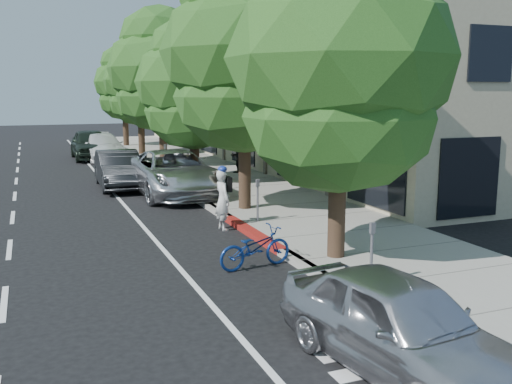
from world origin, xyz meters
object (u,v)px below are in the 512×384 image
cyclist (223,200)px  white_pickup (102,147)px  street_tree_4 (140,82)px  dark_suv_far (91,144)px  bicycle (255,248)px  pedestrian (236,155)px  dark_sedan (119,169)px  street_tree_3 (161,70)px  street_tree_5 (124,84)px  street_tree_2 (193,84)px  near_car_a (399,324)px  street_tree_0 (340,64)px  silver_suv (174,173)px  street_tree_1 (244,55)px

cyclist → white_pickup: bearing=-1.7°
street_tree_4 → dark_suv_far: (-3.10, -0.50, -3.62)m
bicycle → pedestrian: bearing=-26.7°
dark_sedan → white_pickup: 10.27m
street_tree_3 → street_tree_5: street_tree_3 is taller
street_tree_5 → street_tree_4: bearing=-90.0°
pedestrian → street_tree_5: bearing=-116.3°
bicycle → dark_suv_far: bearing=-5.6°
cyclist → pedestrian: 10.74m
street_tree_2 → street_tree_5: (0.00, 18.00, 0.26)m
street_tree_5 → near_car_a: 35.20m
white_pickup → pedestrian: 10.18m
street_tree_0 → cyclist: 5.61m
street_tree_4 → street_tree_5: size_ratio=1.01×
street_tree_0 → dark_sedan: (-3.10, 12.51, -3.76)m
white_pickup → pedestrian: pedestrian is taller
street_tree_5 → white_pickup: 8.52m
bicycle → white_pickup: white_pickup is taller
street_tree_4 → white_pickup: 4.67m
dark_suv_far → near_car_a: (1.28, -28.45, -0.17)m
silver_suv → near_car_a: silver_suv is taller
cyclist → bicycle: (-0.48, -3.71, -0.40)m
silver_suv → dark_suv_far: bearing=95.6°
street_tree_2 → street_tree_3: street_tree_3 is taller
dark_sedan → pedestrian: 5.87m
street_tree_0 → street_tree_2: bearing=90.0°
street_tree_0 → pedestrian: (2.58, 13.96, -3.57)m
bicycle → white_pickup: size_ratio=0.34×
bicycle → silver_suv: (0.50, 9.71, 0.39)m
street_tree_3 → silver_suv: (-1.40, -8.00, -4.12)m
pedestrian → silver_suv: bearing=9.3°
street_tree_3 → street_tree_4: (0.00, 6.00, -0.48)m
silver_suv → street_tree_4: bearing=82.7°
street_tree_3 → dark_sedan: (-3.10, -5.49, -4.21)m
cyclist → pedestrian: pedestrian is taller
street_tree_5 → pedestrian: (2.58, -16.04, -3.53)m
street_tree_3 → dark_sedan: bearing=-119.4°
street_tree_2 → street_tree_4: street_tree_4 is taller
bicycle → near_car_a: bearing=172.3°
silver_suv → dark_sedan: size_ratio=1.32×
street_tree_0 → pedestrian: street_tree_0 is taller
street_tree_0 → near_car_a: street_tree_0 is taller
cyclist → near_car_a: cyclist is taller
bicycle → white_pickup: 22.48m
dark_sedan → dark_suv_far: (0.00, 10.99, 0.11)m
street_tree_5 → cyclist: bearing=-93.1°
dark_sedan → dark_suv_far: size_ratio=0.90×
bicycle → white_pickup: bearing=-7.0°
pedestrian → street_tree_1: bearing=36.5°
silver_suv → dark_suv_far: 13.61m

